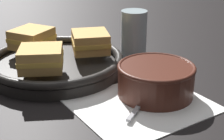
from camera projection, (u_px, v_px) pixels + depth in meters
ground_plane at (119, 91)px, 0.71m from camera, size 4.00×4.00×0.00m
napkin at (142, 104)px, 0.65m from camera, size 0.26×0.23×0.00m
soup_bowl at (156, 78)px, 0.68m from camera, size 0.15×0.15×0.07m
spoon at (150, 91)px, 0.69m from camera, size 0.17×0.10×0.01m
skillet at (56, 63)px, 0.79m from camera, size 0.31×0.31×0.04m
sandwich_near_left at (32, 38)px, 0.83m from camera, size 0.12×0.11×0.05m
sandwich_near_right at (41, 58)px, 0.70m from camera, size 0.12×0.12×0.05m
sandwich_far_left at (90, 42)px, 0.80m from camera, size 0.12×0.12×0.05m
drinking_glass at (134, 34)px, 0.87m from camera, size 0.07×0.07×0.12m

